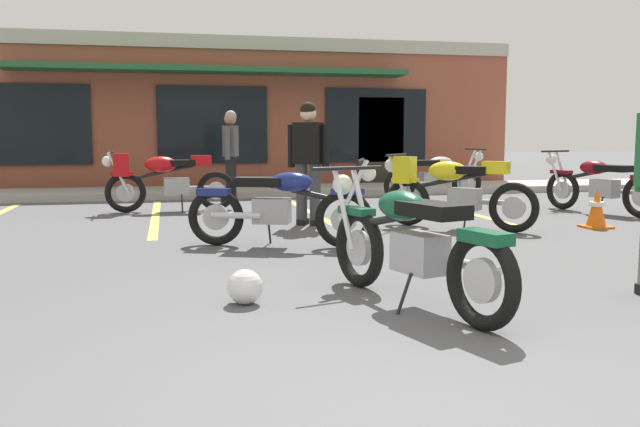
{
  "coord_description": "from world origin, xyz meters",
  "views": [
    {
      "loc": [
        -1.02,
        -2.56,
        1.24
      ],
      "look_at": [
        0.28,
        3.25,
        0.55
      ],
      "focal_mm": 38.53,
      "sensor_mm": 36.0,
      "label": 1
    }
  ],
  "objects_px": {
    "motorcycle_foreground_classic": "(411,242)",
    "person_in_shorts_foreground": "(231,150)",
    "motorcycle_green_cafe_racer": "(599,184)",
    "motorcycle_orange_scrambler": "(451,189)",
    "helmet_on_pavement": "(245,287)",
    "motorcycle_silver_naked": "(164,179)",
    "person_by_back_row": "(308,156)",
    "traffic_cone": "(597,209)",
    "motorcycle_blue_standard": "(435,177)",
    "motorcycle_red_sportbike": "(281,205)"
  },
  "relations": [
    {
      "from": "person_by_back_row",
      "to": "helmet_on_pavement",
      "type": "xyz_separation_m",
      "value": [
        -1.34,
        -4.22,
        -0.82
      ]
    },
    {
      "from": "motorcycle_orange_scrambler",
      "to": "person_in_shorts_foreground",
      "type": "distance_m",
      "value": 4.93
    },
    {
      "from": "motorcycle_silver_naked",
      "to": "person_in_shorts_foreground",
      "type": "xyz_separation_m",
      "value": [
        1.2,
        1.34,
        0.42
      ]
    },
    {
      "from": "motorcycle_green_cafe_racer",
      "to": "motorcycle_orange_scrambler",
      "type": "xyz_separation_m",
      "value": [
        -2.99,
        -1.12,
        0.07
      ]
    },
    {
      "from": "motorcycle_red_sportbike",
      "to": "person_in_shorts_foreground",
      "type": "relative_size",
      "value": 1.2
    },
    {
      "from": "motorcycle_red_sportbike",
      "to": "motorcycle_orange_scrambler",
      "type": "relative_size",
      "value": 1.19
    },
    {
      "from": "motorcycle_red_sportbike",
      "to": "motorcycle_green_cafe_racer",
      "type": "height_order",
      "value": "same"
    },
    {
      "from": "motorcycle_blue_standard",
      "to": "person_by_back_row",
      "type": "xyz_separation_m",
      "value": [
        -2.99,
        -2.82,
        0.49
      ]
    },
    {
      "from": "helmet_on_pavement",
      "to": "motorcycle_foreground_classic",
      "type": "bearing_deg",
      "value": -13.58
    },
    {
      "from": "motorcycle_foreground_classic",
      "to": "person_in_shorts_foreground",
      "type": "height_order",
      "value": "person_in_shorts_foreground"
    },
    {
      "from": "person_by_back_row",
      "to": "helmet_on_pavement",
      "type": "distance_m",
      "value": 4.51
    },
    {
      "from": "motorcycle_blue_standard",
      "to": "motorcycle_orange_scrambler",
      "type": "relative_size",
      "value": 1.24
    },
    {
      "from": "motorcycle_foreground_classic",
      "to": "motorcycle_silver_naked",
      "type": "height_order",
      "value": "same"
    },
    {
      "from": "motorcycle_foreground_classic",
      "to": "motorcycle_orange_scrambler",
      "type": "height_order",
      "value": "same"
    },
    {
      "from": "motorcycle_green_cafe_racer",
      "to": "helmet_on_pavement",
      "type": "height_order",
      "value": "motorcycle_green_cafe_racer"
    },
    {
      "from": "motorcycle_green_cafe_racer",
      "to": "person_in_shorts_foreground",
      "type": "height_order",
      "value": "person_in_shorts_foreground"
    },
    {
      "from": "person_in_shorts_foreground",
      "to": "traffic_cone",
      "type": "xyz_separation_m",
      "value": [
        4.42,
        -4.61,
        -0.69
      ]
    },
    {
      "from": "motorcycle_silver_naked",
      "to": "motorcycle_blue_standard",
      "type": "height_order",
      "value": "same"
    },
    {
      "from": "person_by_back_row",
      "to": "motorcycle_orange_scrambler",
      "type": "bearing_deg",
      "value": -22.05
    },
    {
      "from": "motorcycle_foreground_classic",
      "to": "traffic_cone",
      "type": "height_order",
      "value": "motorcycle_foreground_classic"
    },
    {
      "from": "person_by_back_row",
      "to": "helmet_on_pavement",
      "type": "height_order",
      "value": "person_by_back_row"
    },
    {
      "from": "motorcycle_blue_standard",
      "to": "person_in_shorts_foreground",
      "type": "distance_m",
      "value": 3.81
    },
    {
      "from": "motorcycle_orange_scrambler",
      "to": "person_in_shorts_foreground",
      "type": "relative_size",
      "value": 1.01
    },
    {
      "from": "motorcycle_red_sportbike",
      "to": "motorcycle_blue_standard",
      "type": "relative_size",
      "value": 0.96
    },
    {
      "from": "helmet_on_pavement",
      "to": "traffic_cone",
      "type": "bearing_deg",
      "value": 31.82
    },
    {
      "from": "motorcycle_green_cafe_racer",
      "to": "motorcycle_red_sportbike",
      "type": "bearing_deg",
      "value": -158.52
    },
    {
      "from": "motorcycle_green_cafe_racer",
      "to": "motorcycle_orange_scrambler",
      "type": "height_order",
      "value": "same"
    },
    {
      "from": "motorcycle_green_cafe_racer",
      "to": "traffic_cone",
      "type": "relative_size",
      "value": 3.85
    },
    {
      "from": "helmet_on_pavement",
      "to": "traffic_cone",
      "type": "relative_size",
      "value": 0.49
    },
    {
      "from": "motorcycle_blue_standard",
      "to": "helmet_on_pavement",
      "type": "relative_size",
      "value": 8.07
    },
    {
      "from": "motorcycle_red_sportbike",
      "to": "motorcycle_orange_scrambler",
      "type": "distance_m",
      "value": 2.63
    },
    {
      "from": "motorcycle_blue_standard",
      "to": "motorcycle_green_cafe_racer",
      "type": "xyz_separation_m",
      "value": [
        1.77,
        -2.42,
        0.0
      ]
    },
    {
      "from": "motorcycle_foreground_classic",
      "to": "helmet_on_pavement",
      "type": "relative_size",
      "value": 7.9
    },
    {
      "from": "motorcycle_blue_standard",
      "to": "motorcycle_green_cafe_racer",
      "type": "height_order",
      "value": "same"
    },
    {
      "from": "motorcycle_foreground_classic",
      "to": "motorcycle_silver_naked",
      "type": "relative_size",
      "value": 0.97
    },
    {
      "from": "person_in_shorts_foreground",
      "to": "person_by_back_row",
      "type": "height_order",
      "value": "same"
    },
    {
      "from": "person_by_back_row",
      "to": "traffic_cone",
      "type": "distance_m",
      "value": 3.91
    },
    {
      "from": "motorcycle_blue_standard",
      "to": "person_by_back_row",
      "type": "distance_m",
      "value": 4.14
    },
    {
      "from": "person_by_back_row",
      "to": "motorcycle_green_cafe_racer",
      "type": "bearing_deg",
      "value": 4.89
    },
    {
      "from": "motorcycle_red_sportbike",
      "to": "person_by_back_row",
      "type": "distance_m",
      "value": 1.91
    },
    {
      "from": "motorcycle_silver_naked",
      "to": "person_by_back_row",
      "type": "relative_size",
      "value": 1.26
    },
    {
      "from": "motorcycle_orange_scrambler",
      "to": "motorcycle_blue_standard",
      "type": "bearing_deg",
      "value": 71.02
    },
    {
      "from": "motorcycle_green_cafe_racer",
      "to": "person_by_back_row",
      "type": "relative_size",
      "value": 1.22
    },
    {
      "from": "motorcycle_blue_standard",
      "to": "motorcycle_orange_scrambler",
      "type": "xyz_separation_m",
      "value": [
        -1.22,
        -3.54,
        0.07
      ]
    },
    {
      "from": "motorcycle_green_cafe_racer",
      "to": "helmet_on_pavement",
      "type": "bearing_deg",
      "value": -142.79
    },
    {
      "from": "motorcycle_red_sportbike",
      "to": "traffic_cone",
      "type": "bearing_deg",
      "value": 8.15
    },
    {
      "from": "person_in_shorts_foreground",
      "to": "helmet_on_pavement",
      "type": "xyz_separation_m",
      "value": [
        -0.61,
        -7.73,
        -0.82
      ]
    },
    {
      "from": "person_in_shorts_foreground",
      "to": "helmet_on_pavement",
      "type": "distance_m",
      "value": 7.8
    },
    {
      "from": "motorcycle_orange_scrambler",
      "to": "person_by_back_row",
      "type": "distance_m",
      "value": 1.95
    },
    {
      "from": "motorcycle_foreground_classic",
      "to": "traffic_cone",
      "type": "relative_size",
      "value": 3.88
    }
  ]
}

